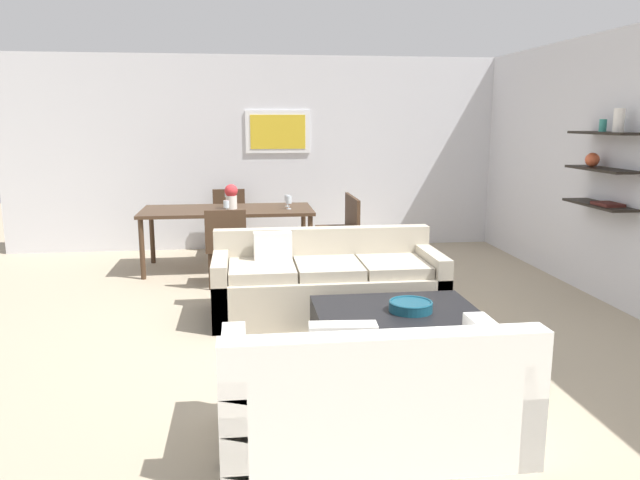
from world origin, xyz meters
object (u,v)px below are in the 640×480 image
object	(u,v)px
dining_table	(227,214)
dining_chair_head	(229,217)
coffee_table	(398,336)
wine_glass_right_far	(287,198)
wine_glass_foot	(226,205)
dining_chair_right_far	(341,223)
wine_glass_head	(228,194)
decorative_bowl	(411,306)
dining_chair_right_near	(346,229)
centerpiece_vase	(231,196)
wine_glass_right_near	(289,200)
sofa_beige	(327,284)
dining_chair_foot	(226,242)
loveseat_white	(371,395)

from	to	relation	value
dining_table	dining_chair_head	distance (m)	0.90
coffee_table	wine_glass_right_far	distance (m)	3.38
wine_glass_foot	wine_glass_right_far	bearing A→B (deg)	35.30
dining_table	dining_chair_right_far	world-z (taller)	dining_chair_right_far
dining_table	wine_glass_foot	distance (m)	0.45
coffee_table	wine_glass_head	size ratio (longest dim) A/B	7.07
decorative_bowl	wine_glass_right_far	xyz separation A→B (m)	(-0.71, 3.25, 0.43)
dining_chair_right_near	centerpiece_vase	world-z (taller)	centerpiece_vase
dining_chair_right_far	decorative_bowl	bearing A→B (deg)	-89.88
dining_table	dining_chair_right_far	distance (m)	1.47
dining_chair_right_near	wine_glass_right_near	distance (m)	0.79
dining_table	decorative_bowl	bearing A→B (deg)	-65.10
dining_table	dining_chair_head	xyz separation A→B (m)	(0.00, 0.88, -0.18)
dining_table	dining_chair_head	size ratio (longest dim) A/B	2.36
sofa_beige	dining_chair_head	xyz separation A→B (m)	(-0.96, 2.84, 0.21)
dining_chair_right_far	wine_glass_right_far	size ratio (longest dim) A/B	6.08
sofa_beige	wine_glass_foot	bearing A→B (deg)	121.84
coffee_table	dining_chair_right_near	xyz separation A→B (m)	(0.09, 2.93, 0.31)
wine_glass_right_near	decorative_bowl	bearing A→B (deg)	-76.83
dining_chair_foot	wine_glass_foot	size ratio (longest dim) A/B	5.62
dining_table	dining_chair_foot	xyz separation A→B (m)	(0.00, -0.88, -0.18)
sofa_beige	wine_glass_head	bearing A→B (deg)	112.05
coffee_table	wine_glass_right_near	distance (m)	3.16
dining_chair_right_near	dining_chair_foot	bearing A→B (deg)	-155.25
dining_chair_head	centerpiece_vase	xyz separation A→B (m)	(0.05, -0.89, 0.41)
sofa_beige	dining_chair_head	world-z (taller)	dining_chair_head
dining_chair_right_far	wine_glass_right_near	bearing A→B (deg)	-154.74
sofa_beige	dining_chair_right_far	xyz separation A→B (m)	(0.48, 2.17, 0.21)
dining_chair_foot	wine_glass_right_far	size ratio (longest dim) A/B	6.08
loveseat_white	centerpiece_vase	distance (m)	4.46
loveseat_white	wine_glass_right_near	distance (m)	4.27
wine_glass_foot	wine_glass_head	bearing A→B (deg)	90.00
dining_table	wine_glass_foot	bearing A→B (deg)	-90.00
decorative_bowl	dining_table	size ratio (longest dim) A/B	0.16
loveseat_white	wine_glass_head	xyz separation A→B (m)	(-0.89, 4.76, 0.59)
decorative_bowl	centerpiece_vase	size ratio (longest dim) A/B	1.12
dining_chair_right_near	dining_chair_right_far	xyz separation A→B (m)	(0.00, 0.43, 0.00)
wine_glass_foot	dining_chair_right_near	bearing A→B (deg)	7.87
wine_glass_foot	wine_glass_head	distance (m)	0.82
wine_glass_head	dining_chair_right_near	bearing A→B (deg)	-23.37
dining_table	centerpiece_vase	world-z (taller)	centerpiece_vase
dining_chair_right_far	dining_table	bearing A→B (deg)	-171.64
dining_chair_right_near	wine_glass_right_far	distance (m)	0.85
coffee_table	centerpiece_vase	bearing A→B (deg)	112.66
dining_chair_right_far	centerpiece_vase	xyz separation A→B (m)	(-1.39, -0.22, 0.41)
dining_chair_foot	loveseat_white	bearing A→B (deg)	-75.66
decorative_bowl	sofa_beige	bearing A→B (deg)	112.79
coffee_table	wine_glass_head	bearing A→B (deg)	110.93
wine_glass_right_far	wine_glass_right_near	bearing A→B (deg)	-90.00
dining_chair_head	wine_glass_right_far	size ratio (longest dim) A/B	6.08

